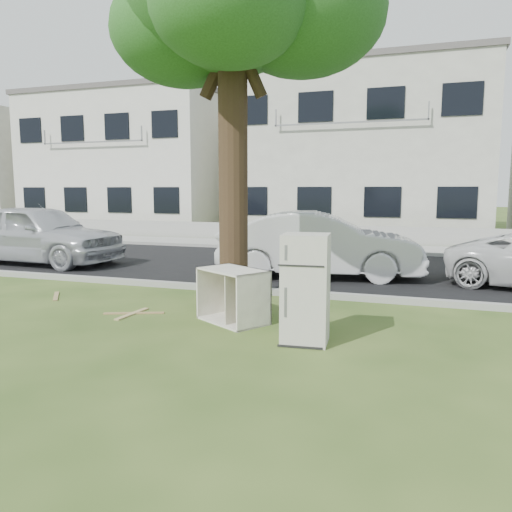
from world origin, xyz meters
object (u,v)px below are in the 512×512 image
(cabinet, at_px, (233,295))
(car_left, at_px, (38,234))
(fridge, at_px, (306,289))
(car_center, at_px, (320,245))

(cabinet, xyz_separation_m, car_left, (-7.51, 4.09, 0.43))
(fridge, relative_size, car_left, 0.30)
(fridge, bearing_deg, car_left, 146.31)
(fridge, xyz_separation_m, cabinet, (-1.33, 0.70, -0.33))
(cabinet, bearing_deg, fridge, 3.94)
(car_center, distance_m, car_left, 7.99)
(cabinet, height_order, car_center, car_center)
(cabinet, distance_m, car_center, 4.49)
(fridge, bearing_deg, cabinet, 147.14)
(car_center, xyz_separation_m, car_left, (-7.99, -0.35, 0.07))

